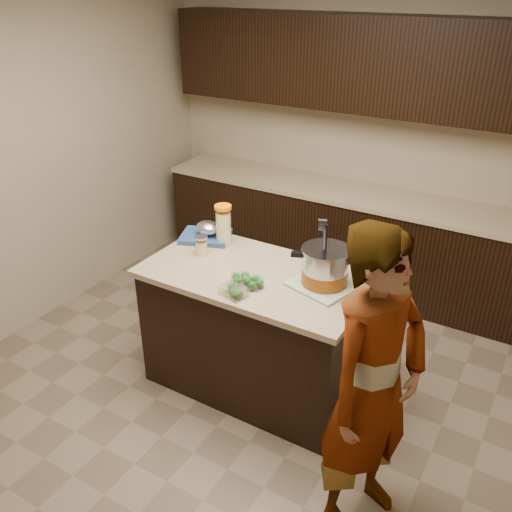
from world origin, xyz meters
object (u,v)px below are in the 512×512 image
at_px(island, 256,330).
at_px(stock_pot, 325,269).
at_px(person, 373,389).
at_px(lemonade_pitcher, 223,227).

height_order(island, stock_pot, stock_pot).
height_order(stock_pot, person, person).
bearing_deg(person, lemonade_pitcher, 78.67).
relative_size(island, lemonade_pitcher, 5.08).
bearing_deg(person, stock_pot, 59.38).
bearing_deg(stock_pot, island, 169.86).
relative_size(stock_pot, person, 0.25).
distance_m(stock_pot, person, 0.90).
xyz_separation_m(stock_pot, lemonade_pitcher, (-0.85, 0.17, 0.02)).
bearing_deg(island, stock_pot, 9.57).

